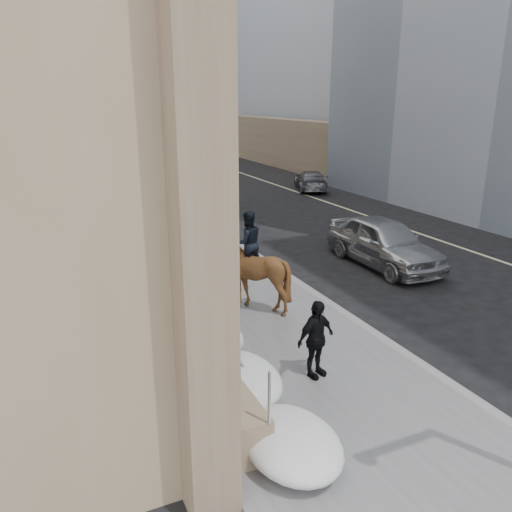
{
  "coord_description": "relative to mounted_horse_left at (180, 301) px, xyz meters",
  "views": [
    {
      "loc": [
        -4.63,
        -7.83,
        5.63
      ],
      "look_at": [
        0.45,
        3.51,
        1.7
      ],
      "focal_mm": 35.0,
      "sensor_mm": 36.0,
      "label": 1
    }
  ],
  "objects": [
    {
      "name": "far_podium",
      "position": [
        17.34,
        7.29,
        0.87
      ],
      "size": [
        2.0,
        80.0,
        4.0
      ],
      "primitive_type": "cube",
      "color": "#74604B",
      "rests_on": "ground"
    },
    {
      "name": "mounted_horse_right",
      "position": [
        2.25,
        1.12,
        0.12
      ],
      "size": [
        1.72,
        1.92,
        2.69
      ],
      "rotation": [
        0.0,
        0.0,
        3.12
      ],
      "color": "#452913",
      "rests_on": "sidewalk"
    },
    {
      "name": "curb",
      "position": [
        4.46,
        7.29,
        -1.07
      ],
      "size": [
        0.24,
        80.0,
        0.12
      ],
      "primitive_type": "cube",
      "color": "slate",
      "rests_on": "ground"
    },
    {
      "name": "lane_line",
      "position": [
        12.34,
        7.29,
        -1.13
      ],
      "size": [
        0.15,
        70.0,
        0.01
      ],
      "primitive_type": "cube",
      "color": "#BFB78C",
      "rests_on": "ground"
    },
    {
      "name": "streetlight_mid",
      "position": [
        4.58,
        11.29,
        3.45
      ],
      "size": [
        1.71,
        0.24,
        8.0
      ],
      "color": "#2D2D30",
      "rests_on": "ground"
    },
    {
      "name": "bg_building_far",
      "position": [
        -4.16,
        69.29,
        8.87
      ],
      "size": [
        24.0,
        12.0,
        20.0
      ],
      "primitive_type": "cube",
      "color": "gray",
      "rests_on": "ground"
    },
    {
      "name": "traffic_signal",
      "position": [
        3.92,
        19.29,
        2.87
      ],
      "size": [
        4.1,
        0.22,
        6.0
      ],
      "color": "#2D2D30",
      "rests_on": "ground"
    },
    {
      "name": "car_silver",
      "position": [
        8.15,
        2.92,
        -0.29
      ],
      "size": [
        2.04,
        4.98,
        1.69
      ],
      "primitive_type": "imported",
      "rotation": [
        0.0,
        0.0,
        -0.01
      ],
      "color": "#A8ABB0",
      "rests_on": "ground"
    },
    {
      "name": "car_grey",
      "position": [
        13.46,
        17.2,
        -0.51
      ],
      "size": [
        3.24,
        4.66,
        1.25
      ],
      "primitive_type": "imported",
      "rotation": [
        0.0,
        0.0,
        2.76
      ],
      "color": "slate",
      "rests_on": "ground"
    },
    {
      "name": "pedestrian",
      "position": [
        2.07,
        -2.67,
        -0.18
      ],
      "size": [
        1.05,
        0.65,
        1.67
      ],
      "primitive_type": "imported",
      "rotation": [
        0.0,
        0.0,
        0.27
      ],
      "color": "black",
      "rests_on": "sidewalk"
    },
    {
      "name": "mounted_horse_left",
      "position": [
        0.0,
        0.0,
        0.0
      ],
      "size": [
        1.82,
        2.43,
        2.6
      ],
      "rotation": [
        0.0,
        0.0,
        2.72
      ],
      "color": "#553919",
      "rests_on": "sidewalk"
    },
    {
      "name": "bg_building_mid",
      "position": [
        5.84,
        57.29,
        12.87
      ],
      "size": [
        30.0,
        12.0,
        28.0
      ],
      "primitive_type": "cube",
      "color": "slate",
      "rests_on": "ground"
    },
    {
      "name": "sidewalk",
      "position": [
        1.84,
        7.29,
        -1.07
      ],
      "size": [
        5.0,
        80.0,
        0.12
      ],
      "primitive_type": "cube",
      "color": "#565658",
      "rests_on": "ground"
    },
    {
      "name": "streetlight_far",
      "position": [
        4.58,
        31.29,
        3.45
      ],
      "size": [
        1.71,
        0.24,
        8.0
      ],
      "color": "#2D2D30",
      "rests_on": "ground"
    },
    {
      "name": "ground",
      "position": [
        1.84,
        -2.71,
        -1.13
      ],
      "size": [
        140.0,
        140.0,
        0.0
      ],
      "primitive_type": "plane",
      "color": "black",
      "rests_on": "ground"
    },
    {
      "name": "snow_bank",
      "position": [
        0.42,
        5.4,
        -0.66
      ],
      "size": [
        1.7,
        18.1,
        0.76
      ],
      "color": "silver",
      "rests_on": "sidewalk"
    }
  ]
}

